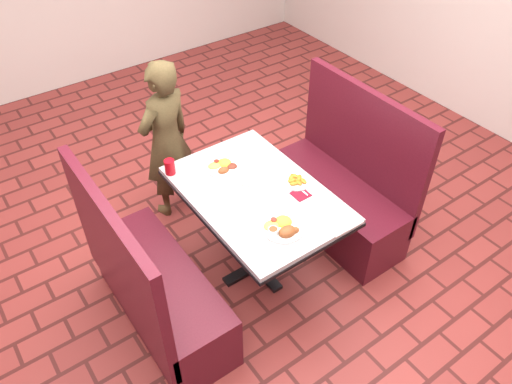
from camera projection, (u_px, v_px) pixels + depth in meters
room at (256, 17)px, 2.49m from camera, size 7.00×7.04×2.82m
dining_table at (256, 203)px, 3.32m from camera, size 0.81×1.21×0.75m
booth_bench_left at (154, 289)px, 3.18m from camera, size 0.47×1.20×1.17m
booth_bench_right at (339, 193)px, 3.88m from camera, size 0.47×1.20×1.17m
diner_person at (167, 141)px, 3.82m from camera, size 0.56×0.44×1.34m
near_dinner_plate at (283, 226)px, 2.98m from camera, size 0.26×0.26×0.08m
far_dinner_plate at (223, 165)px, 3.43m from camera, size 0.24×0.24×0.06m
plantain_plate at (296, 181)px, 3.32m from camera, size 0.20×0.20×0.03m
maroon_napkin at (301, 194)px, 3.23m from camera, size 0.11×0.11×0.00m
spoon_utensil at (302, 190)px, 3.26m from camera, size 0.01×0.12×0.00m
red_tumbler at (170, 167)px, 3.37m from camera, size 0.07×0.07×0.11m
paper_napkin at (341, 222)px, 3.04m from camera, size 0.22×0.17×0.01m
knife_utensil at (273, 226)px, 3.01m from camera, size 0.02×0.15×0.00m
fork_utensil at (291, 233)px, 2.96m from camera, size 0.03×0.14×0.00m
lettuce_shreds at (256, 185)px, 3.31m from camera, size 0.28×0.32×0.00m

